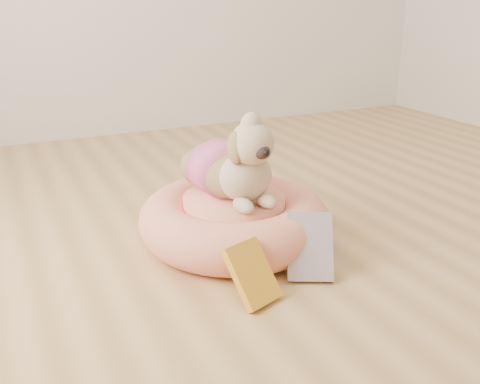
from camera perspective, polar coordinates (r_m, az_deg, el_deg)
name	(u,v)px	position (r m, az deg, el deg)	size (l,w,h in m)	color
floor	(379,281)	(1.78, 14.57, -9.13)	(4.50, 4.50, 0.00)	#B1844A
pet_bed	(234,220)	(1.94, -0.63, -2.96)	(0.69, 0.69, 0.18)	#F87F61
dog	(232,152)	(1.86, -0.86, 4.33)	(0.31, 0.45, 0.33)	brown
book_yellow	(252,274)	(1.58, 1.30, -8.71)	(0.13, 0.02, 0.19)	yellow
book_white	(310,247)	(1.73, 7.46, -5.80)	(0.14, 0.02, 0.22)	white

